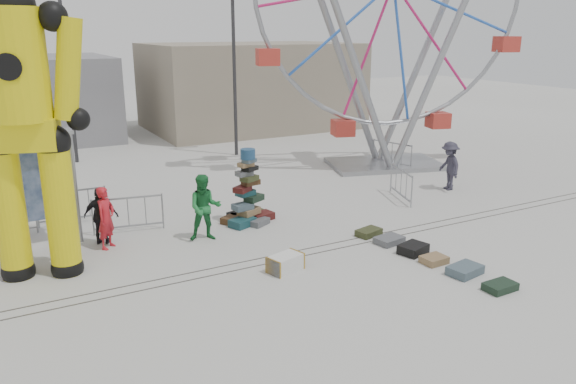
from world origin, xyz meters
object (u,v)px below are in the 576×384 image
lamp_post_right (236,59)px  pedestrian_black (101,216)px  barricade_dummy_b (72,206)px  ferris_wheel (392,8)px  pedestrian_green (205,208)px  lamp_post_left (69,61)px  suitcase_tower (248,202)px  crash_test_dummy (22,111)px  steamer_trunk (285,263)px  pedestrian_grey (449,166)px  barricade_wheel_front (401,184)px  barricade_wheel_back (392,154)px  pedestrian_red (106,218)px  barricade_dummy_c (128,214)px

lamp_post_right → pedestrian_black: size_ratio=4.93×
barricade_dummy_b → pedestrian_black: bearing=-74.2°
ferris_wheel → pedestrian_green: bearing=-138.7°
lamp_post_left → pedestrian_black: (-1.00, -10.91, -3.67)m
suitcase_tower → crash_test_dummy: (-6.08, -1.24, 3.39)m
steamer_trunk → pedestrian_grey: (8.88, 3.63, 0.71)m
pedestrian_grey → pedestrian_black: bearing=-77.9°
barricade_wheel_front → ferris_wheel: bearing=-12.9°
barricade_wheel_back → pedestrian_green: bearing=-82.4°
ferris_wheel → pedestrian_black: ferris_wheel is taller
suitcase_tower → pedestrian_red: (-4.30, -0.17, 0.22)m
barricade_dummy_c → barricade_wheel_back: (12.09, 2.87, 0.00)m
crash_test_dummy → pedestrian_red: (1.78, 1.07, -3.17)m
barricade_wheel_front → pedestrian_green: bearing=112.3°
crash_test_dummy → barricade_wheel_front: bearing=21.5°
ferris_wheel → steamer_trunk: (-9.09, -7.74, -6.44)m
lamp_post_left → pedestrian_green: size_ratio=4.16×
barricade_dummy_c → ferris_wheel: bearing=24.7°
barricade_wheel_front → pedestrian_grey: 2.41m
steamer_trunk → pedestrian_red: (-3.58, 3.68, 0.67)m
pedestrian_green → pedestrian_black: 2.88m
lamp_post_left → suitcase_tower: size_ratio=3.44×
pedestrian_red → pedestrian_grey: (12.46, -0.05, 0.04)m
ferris_wheel → steamer_trunk: bearing=-123.5°
barricade_dummy_b → barricade_wheel_back: size_ratio=1.00×
suitcase_tower → pedestrian_green: size_ratio=1.21×
steamer_trunk → pedestrian_black: size_ratio=0.54×
barricade_wheel_front → lamp_post_left: bearing=56.9°
steamer_trunk → barricade_dummy_c: size_ratio=0.44×
lamp_post_right → barricade_wheel_back: (4.96, -5.44, -3.93)m
lamp_post_left → barricade_dummy_b: 9.69m
ferris_wheel → steamer_trunk: size_ratio=15.32×
barricade_dummy_c → pedestrian_red: 1.33m
suitcase_tower → crash_test_dummy: crash_test_dummy is taller
barricade_dummy_c → pedestrian_green: pedestrian_green is taller
pedestrian_green → steamer_trunk: bearing=-54.6°
steamer_trunk → barricade_wheel_back: bearing=22.7°
lamp_post_left → pedestrian_black: 11.55m
lamp_post_right → pedestrian_grey: lamp_post_right is taller
suitcase_tower → pedestrian_green: (-1.71, -0.86, 0.31)m
barricade_dummy_c → pedestrian_green: (1.79, -1.69, 0.41)m
lamp_post_right → barricade_wheel_front: size_ratio=4.00×
pedestrian_green → pedestrian_grey: (9.86, 0.64, -0.05)m
pedestrian_red → ferris_wheel: bearing=-27.0°
ferris_wheel → pedestrian_grey: 7.06m
barricade_wheel_front → pedestrian_green: (-7.48, -0.50, 0.41)m
suitcase_tower → pedestrian_green: 1.94m
barricade_dummy_b → pedestrian_black: 2.24m
barricade_dummy_b → crash_test_dummy: bearing=-105.4°
lamp_post_right → pedestrian_red: 12.76m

